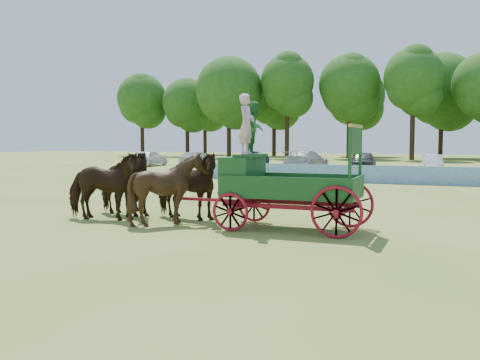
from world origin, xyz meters
name	(u,v)px	position (x,y,z in m)	size (l,w,h in m)	color
ground	(401,242)	(0.00, 0.00, 0.00)	(160.00, 160.00, 0.00)	#A3964A
horse_lead_left	(103,186)	(-9.22, 0.18, 1.10)	(1.19, 2.60, 2.20)	#331C0E
horse_lead_right	(123,183)	(-9.22, 1.28, 1.10)	(1.19, 2.60, 2.20)	#331C0E
horse_wheel_left	(169,189)	(-6.82, 0.18, 1.10)	(1.78, 2.00, 2.20)	#331C0E
horse_wheel_right	(186,186)	(-6.82, 1.28, 1.10)	(1.19, 2.60, 2.20)	#331C0E
farm_dray	(267,171)	(-3.87, 0.75, 1.68)	(6.00, 2.00, 3.88)	#A91025
sponsor_banner	(414,175)	(-1.00, 18.00, 0.53)	(26.00, 0.08, 1.05)	#1D5AA1
parked_cars	(399,162)	(-3.02, 30.52, 0.76)	(48.93, 6.08, 1.63)	silver
treeline	(430,88)	(-2.23, 59.45, 9.10)	(93.45, 22.04, 14.24)	#382314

